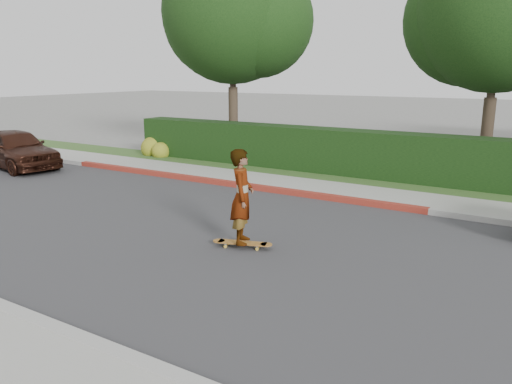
% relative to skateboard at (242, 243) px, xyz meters
% --- Properties ---
extents(ground, '(120.00, 120.00, 0.00)m').
position_rel_skateboard_xyz_m(ground, '(1.50, 0.13, -0.10)').
color(ground, slate).
rests_on(ground, ground).
extents(road, '(60.00, 8.00, 0.01)m').
position_rel_skateboard_xyz_m(road, '(1.50, 0.13, -0.10)').
color(road, '#2D2D30').
rests_on(road, ground).
extents(curb_near, '(60.00, 0.20, 0.15)m').
position_rel_skateboard_xyz_m(curb_near, '(1.50, -3.97, -0.03)').
color(curb_near, '#9E9E99').
rests_on(curb_near, ground).
extents(curb_far, '(60.00, 0.20, 0.15)m').
position_rel_skateboard_xyz_m(curb_far, '(1.50, 4.23, -0.03)').
color(curb_far, '#9E9E99').
rests_on(curb_far, ground).
extents(curb_red_section, '(12.00, 0.21, 0.15)m').
position_rel_skateboard_xyz_m(curb_red_section, '(-3.50, 4.23, -0.02)').
color(curb_red_section, maroon).
rests_on(curb_red_section, ground).
extents(sidewalk_far, '(60.00, 1.60, 0.12)m').
position_rel_skateboard_xyz_m(sidewalk_far, '(1.50, 5.13, -0.04)').
color(sidewalk_far, gray).
rests_on(sidewalk_far, ground).
extents(planting_strip, '(60.00, 1.60, 0.10)m').
position_rel_skateboard_xyz_m(planting_strip, '(1.50, 6.73, -0.05)').
color(planting_strip, '#2D4C1E').
rests_on(planting_strip, ground).
extents(hedge, '(15.00, 1.00, 1.50)m').
position_rel_skateboard_xyz_m(hedge, '(-1.50, 7.33, 0.65)').
color(hedge, black).
rests_on(hedge, ground).
extents(flowering_shrub, '(1.40, 1.00, 0.90)m').
position_rel_skateboard_xyz_m(flowering_shrub, '(-8.50, 6.87, 0.23)').
color(flowering_shrub, '#2D4C19').
rests_on(flowering_shrub, ground).
extents(tree_left, '(5.99, 5.21, 8.00)m').
position_rel_skateboard_xyz_m(tree_left, '(-6.01, 8.82, 5.16)').
color(tree_left, '#33261C').
rests_on(tree_left, ground).
extents(tree_center, '(5.66, 4.84, 7.44)m').
position_rel_skateboard_xyz_m(tree_center, '(2.99, 9.32, 4.80)').
color(tree_center, '#33261C').
rests_on(tree_center, ground).
extents(skateboard, '(1.17, 0.58, 0.11)m').
position_rel_skateboard_xyz_m(skateboard, '(0.00, 0.00, 0.00)').
color(skateboard, gold).
rests_on(skateboard, ground).
extents(skateboarder, '(0.67, 0.78, 1.79)m').
position_rel_skateboard_xyz_m(skateboarder, '(0.00, 0.00, 0.91)').
color(skateboarder, white).
rests_on(skateboarder, skateboard).
extents(car_maroon, '(4.24, 2.25, 1.37)m').
position_rel_skateboard_xyz_m(car_maroon, '(-11.10, 2.71, 0.59)').
color(car_maroon, '#351910').
rests_on(car_maroon, ground).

